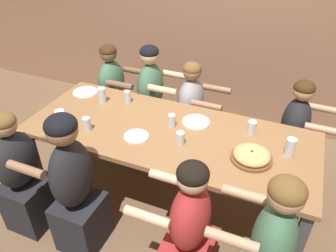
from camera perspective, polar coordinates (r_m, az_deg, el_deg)
ground_plane at (r=3.08m, az=0.00°, el=-12.29°), size 18.00×18.00×0.00m
dining_table at (r=2.64m, az=0.00°, el=-2.20°), size 2.30×0.91×0.74m
pizza_board_main at (r=2.38m, az=14.36°, el=-5.08°), size 0.30×0.30×0.06m
empty_plate_a at (r=2.54m, az=-5.54°, el=-1.81°), size 0.19×0.19×0.02m
empty_plate_b at (r=2.70m, az=4.87°, el=0.72°), size 0.23×0.23×0.02m
empty_plate_c at (r=3.23m, az=-14.23°, el=5.74°), size 0.23×0.23×0.02m
drinking_glass_a at (r=2.75m, az=-18.14°, el=1.02°), size 0.08×0.08×0.15m
drinking_glass_b at (r=2.62m, az=0.74°, el=0.80°), size 0.06×0.06×0.11m
drinking_glass_c at (r=2.63m, az=14.35°, el=-0.34°), size 0.07×0.07×0.11m
drinking_glass_d at (r=2.48m, az=20.50°, el=-3.52°), size 0.07×0.07×0.14m
drinking_glass_e at (r=3.01m, az=-11.40°, el=5.13°), size 0.07×0.07×0.14m
drinking_glass_f at (r=2.66m, az=-13.93°, el=0.21°), size 0.06×0.06×0.11m
drinking_glass_g at (r=2.97m, az=-7.05°, el=4.95°), size 0.06×0.06×0.11m
drinking_glass_h at (r=2.43m, az=2.14°, el=-2.28°), size 0.06×0.06×0.10m
diner_far_midleft at (r=3.40m, az=-2.92°, el=3.88°), size 0.51×0.40×1.15m
diner_near_midleft at (r=2.46m, az=-15.93°, el=-10.73°), size 0.51×0.40×1.18m
diner_far_right at (r=3.17m, az=20.74°, el=-2.11°), size 0.51×0.40×1.06m
diner_near_left at (r=2.80m, az=-24.08°, el=-8.33°), size 0.51×0.40×1.07m
diner_far_left at (r=3.61m, az=-9.48°, el=4.80°), size 0.51×0.40×1.09m
diner_far_center at (r=3.28m, az=3.92°, el=1.65°), size 0.51×0.40×1.05m
diner_near_midright at (r=2.20m, az=3.63°, el=-18.42°), size 0.51×0.40×1.09m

